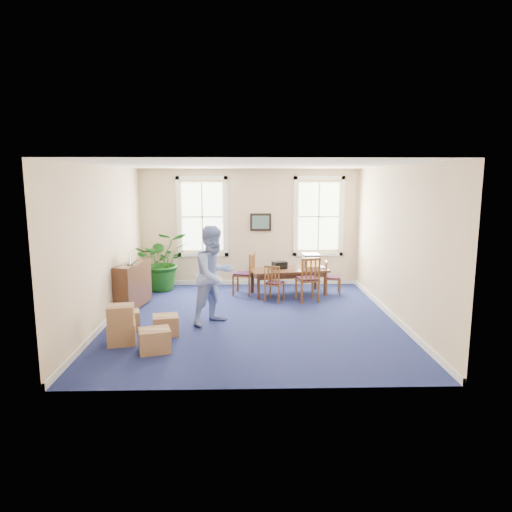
{
  "coord_description": "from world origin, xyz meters",
  "views": [
    {
      "loc": [
        -0.17,
        -9.28,
        2.93
      ],
      "look_at": [
        0.1,
        0.6,
        1.25
      ],
      "focal_mm": 32.0,
      "sensor_mm": 36.0,
      "label": 1
    }
  ],
  "objects_px": {
    "credenza": "(133,287)",
    "conference_table": "(288,281)",
    "crt_tv": "(311,261)",
    "chair_near_left": "(275,283)",
    "man": "(214,275)",
    "potted_plant": "(162,261)",
    "cardboard_boxes": "(133,322)"
  },
  "relations": [
    {
      "from": "conference_table",
      "to": "crt_tv",
      "type": "height_order",
      "value": "crt_tv"
    },
    {
      "from": "chair_near_left",
      "to": "credenza",
      "type": "relative_size",
      "value": 0.71
    },
    {
      "from": "crt_tv",
      "to": "cardboard_boxes",
      "type": "distance_m",
      "value": 5.09
    },
    {
      "from": "conference_table",
      "to": "potted_plant",
      "type": "xyz_separation_m",
      "value": [
        -3.3,
        0.57,
        0.45
      ]
    },
    {
      "from": "crt_tv",
      "to": "man",
      "type": "relative_size",
      "value": 0.23
    },
    {
      "from": "potted_plant",
      "to": "man",
      "type": "bearing_deg",
      "value": -61.7
    },
    {
      "from": "conference_table",
      "to": "crt_tv",
      "type": "distance_m",
      "value": 0.78
    },
    {
      "from": "conference_table",
      "to": "crt_tv",
      "type": "relative_size",
      "value": 4.29
    },
    {
      "from": "man",
      "to": "potted_plant",
      "type": "bearing_deg",
      "value": 72.91
    },
    {
      "from": "credenza",
      "to": "crt_tv",
      "type": "bearing_deg",
      "value": 27.12
    },
    {
      "from": "credenza",
      "to": "conference_table",
      "type": "bearing_deg",
      "value": 28.9
    },
    {
      "from": "conference_table",
      "to": "credenza",
      "type": "height_order",
      "value": "credenza"
    },
    {
      "from": "chair_near_left",
      "to": "cardboard_boxes",
      "type": "height_order",
      "value": "chair_near_left"
    },
    {
      "from": "conference_table",
      "to": "credenza",
      "type": "xyz_separation_m",
      "value": [
        -3.66,
        -1.2,
        0.17
      ]
    },
    {
      "from": "conference_table",
      "to": "cardboard_boxes",
      "type": "xyz_separation_m",
      "value": [
        -3.14,
        -3.41,
        0.05
      ]
    },
    {
      "from": "crt_tv",
      "to": "potted_plant",
      "type": "height_order",
      "value": "potted_plant"
    },
    {
      "from": "potted_plant",
      "to": "chair_near_left",
      "type": "bearing_deg",
      "value": -23.01
    },
    {
      "from": "cardboard_boxes",
      "to": "potted_plant",
      "type": "bearing_deg",
      "value": 92.26
    },
    {
      "from": "potted_plant",
      "to": "cardboard_boxes",
      "type": "distance_m",
      "value": 4.0
    },
    {
      "from": "crt_tv",
      "to": "cardboard_boxes",
      "type": "xyz_separation_m",
      "value": [
        -3.71,
        -3.45,
        -0.47
      ]
    },
    {
      "from": "potted_plant",
      "to": "crt_tv",
      "type": "bearing_deg",
      "value": -7.73
    },
    {
      "from": "crt_tv",
      "to": "credenza",
      "type": "distance_m",
      "value": 4.42
    },
    {
      "from": "chair_near_left",
      "to": "credenza",
      "type": "bearing_deg",
      "value": 33.52
    },
    {
      "from": "conference_table",
      "to": "cardboard_boxes",
      "type": "bearing_deg",
      "value": -144.39
    },
    {
      "from": "crt_tv",
      "to": "man",
      "type": "bearing_deg",
      "value": -137.33
    },
    {
      "from": "conference_table",
      "to": "cardboard_boxes",
      "type": "distance_m",
      "value": 4.64
    },
    {
      "from": "man",
      "to": "potted_plant",
      "type": "distance_m",
      "value": 3.31
    },
    {
      "from": "man",
      "to": "cardboard_boxes",
      "type": "xyz_separation_m",
      "value": [
        -1.41,
        -1.08,
        -0.63
      ]
    },
    {
      "from": "credenza",
      "to": "cardboard_boxes",
      "type": "height_order",
      "value": "credenza"
    },
    {
      "from": "credenza",
      "to": "potted_plant",
      "type": "height_order",
      "value": "potted_plant"
    },
    {
      "from": "cardboard_boxes",
      "to": "chair_near_left",
      "type": "bearing_deg",
      "value": 45.06
    },
    {
      "from": "man",
      "to": "cardboard_boxes",
      "type": "relative_size",
      "value": 1.52
    }
  ]
}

